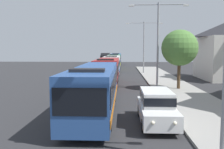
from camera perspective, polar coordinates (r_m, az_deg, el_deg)
bus_lead at (r=16.25m, az=-3.86°, el=-2.98°), size 2.58×12.09×3.21m
bus_second_in_line at (r=28.88m, az=-1.06°, el=0.90°), size 2.58×10.68×3.21m
bus_middle at (r=41.57m, az=0.04°, el=2.41°), size 2.58×10.66×3.21m
bus_fourth_in_line at (r=53.64m, az=0.60°, el=3.19°), size 2.58×11.92×3.21m
bus_rear at (r=67.03m, az=0.98°, el=3.72°), size 2.58×10.90×3.21m
white_suv at (r=14.13m, az=10.27°, el=-7.12°), size 1.86×5.05×1.90m
box_truck_oncoming at (r=71.88m, az=-1.56°, el=3.88°), size 2.35×8.02×3.15m
streetlamp_mid at (r=25.85m, az=10.65°, el=8.64°), size 6.07×0.28×8.76m
streetlamp_far at (r=42.64m, az=7.43°, el=7.55°), size 6.22×0.28×8.73m
roadside_tree at (r=26.06m, az=15.45°, el=5.98°), size 3.70×3.70×6.05m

